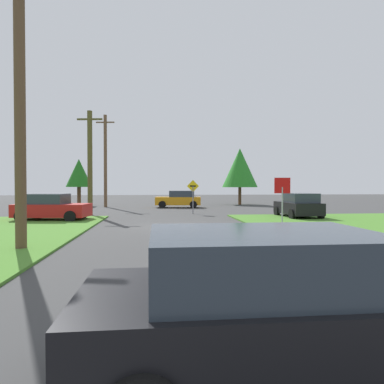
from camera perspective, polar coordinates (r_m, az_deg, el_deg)
name	(u,v)px	position (r m, az deg, el deg)	size (l,w,h in m)	color
ground_plane	(173,227)	(17.54, -3.18, -5.85)	(120.00, 120.00, 0.00)	#3D3D3D
lane_stripe_center	(187,262)	(9.67, -0.91, -11.54)	(0.20, 14.00, 0.01)	yellow
stop_sign	(282,192)	(17.67, 14.84, -0.06)	(0.78, 0.17, 2.51)	#9EA0A8
car_behind_on_main_road	(279,305)	(4.06, 14.36, -17.80)	(4.46, 2.17, 1.62)	black
car_approaching_junction	(179,199)	(32.84, -2.17, -1.21)	(4.44, 2.24, 1.62)	orange
parked_car_near_building	(51,207)	(22.16, -22.50, -2.39)	(4.44, 2.56, 1.62)	red
car_on_crossroad	(298,206)	(23.41, 17.35, -2.18)	(2.14, 3.83, 1.62)	black
utility_pole_near	(20,108)	(12.69, -26.80, 12.38)	(1.79, 0.49, 9.08)	brown
utility_pole_mid	(90,162)	(25.43, -16.68, 4.84)	(1.80, 0.35, 7.42)	brown
utility_pole_far	(105,160)	(34.68, -14.26, 5.20)	(1.80, 0.37, 9.04)	brown
direction_sign	(193,193)	(25.53, 0.16, -0.13)	(0.91, 0.08, 2.53)	slate
oak_tree_left	(79,173)	(37.50, -18.36, 2.99)	(2.65, 2.65, 4.90)	brown
pine_tree_center	(240,168)	(38.35, 8.00, 4.02)	(3.93, 3.93, 6.25)	brown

